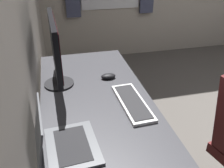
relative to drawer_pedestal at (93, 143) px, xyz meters
The scene contains 7 objects.
wall_back 1.03m from the drawer_pedestal, 101.43° to the left, with size 5.30×0.10×2.60m, color beige.
desk 0.39m from the drawer_pedestal, behind, with size 1.93×0.67×0.73m.
drawer_pedestal is the anchor object (origin of this frame).
monitor_primary 0.70m from the drawer_pedestal, 40.27° to the left, with size 0.57×0.20×0.46m.
laptop_leftmost 0.64m from the drawer_pedestal, 152.75° to the left, with size 0.33×0.30×0.24m.
keyboard_main 0.47m from the drawer_pedestal, 119.25° to the right, with size 0.43×0.16×0.02m.
mouse_main 0.48m from the drawer_pedestal, 36.06° to the right, with size 0.06×0.10×0.03m, color black.
Camera 1 is at (-1.22, 2.20, 1.57)m, focal length 39.76 mm.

